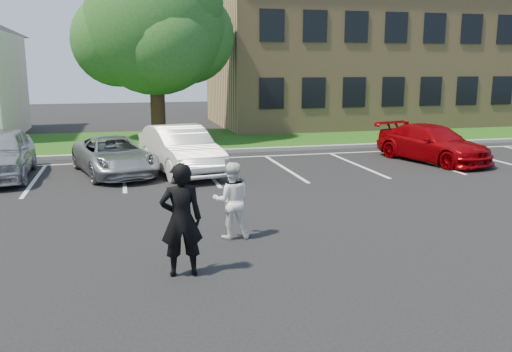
{
  "coord_description": "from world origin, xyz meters",
  "views": [
    {
      "loc": [
        -2.79,
        -10.24,
        3.62
      ],
      "look_at": [
        0.0,
        1.0,
        1.25
      ],
      "focal_mm": 38.0,
      "sensor_mm": 36.0,
      "label": 1
    }
  ],
  "objects": [
    {
      "name": "ground_plane",
      "position": [
        0.0,
        0.0,
        0.0
      ],
      "size": [
        90.0,
        90.0,
        0.0
      ],
      "primitive_type": "plane",
      "color": "black",
      "rests_on": "ground"
    },
    {
      "name": "curb",
      "position": [
        0.0,
        12.0,
        0.07
      ],
      "size": [
        40.0,
        0.3,
        0.15
      ],
      "primitive_type": "cube",
      "color": "gray",
      "rests_on": "ground"
    },
    {
      "name": "grass_strip",
      "position": [
        0.0,
        16.0,
        0.04
      ],
      "size": [
        44.0,
        8.0,
        0.08
      ],
      "primitive_type": "cube",
      "color": "#193D0B",
      "rests_on": "ground"
    },
    {
      "name": "stall_lines",
      "position": [
        1.4,
        8.95,
        0.01
      ],
      "size": [
        34.0,
        5.36,
        0.01
      ],
      "color": "silver",
      "rests_on": "ground"
    },
    {
      "name": "office_building",
      "position": [
        14.0,
        21.99,
        4.16
      ],
      "size": [
        22.4,
        10.4,
        8.3
      ],
      "color": "#A58757",
      "rests_on": "ground"
    },
    {
      "name": "tree",
      "position": [
        -0.97,
        16.57,
        5.35
      ],
      "size": [
        7.8,
        7.2,
        8.8
      ],
      "color": "black",
      "rests_on": "ground"
    },
    {
      "name": "man_black_suit",
      "position": [
        -1.88,
        -1.19,
        1.0
      ],
      "size": [
        0.74,
        0.49,
        2.01
      ],
      "primitive_type": "imported",
      "rotation": [
        0.0,
        0.0,
        3.13
      ],
      "color": "black",
      "rests_on": "ground"
    },
    {
      "name": "man_white_shirt",
      "position": [
        -0.62,
        0.67,
        0.82
      ],
      "size": [
        0.86,
        0.7,
        1.64
      ],
      "primitive_type": "imported",
      "rotation": [
        0.0,
        0.0,
        3.03
      ],
      "color": "white",
      "rests_on": "ground"
    },
    {
      "name": "car_silver_minivan",
      "position": [
        -3.1,
        8.36,
        0.63
      ],
      "size": [
        3.16,
        4.92,
        1.26
      ],
      "primitive_type": "imported",
      "rotation": [
        0.0,
        0.0,
        0.25
      ],
      "color": "#999CA0",
      "rests_on": "ground"
    },
    {
      "name": "car_white_sedan",
      "position": [
        -0.9,
        8.09,
        0.8
      ],
      "size": [
        2.68,
        5.1,
        1.6
      ],
      "primitive_type": "imported",
      "rotation": [
        0.0,
        0.0,
        0.21
      ],
      "color": "silver",
      "rests_on": "ground"
    },
    {
      "name": "car_red_compact",
      "position": [
        8.69,
        8.01,
        0.69
      ],
      "size": [
        3.2,
        5.13,
        1.39
      ],
      "primitive_type": "imported",
      "rotation": [
        0.0,
        0.0,
        0.28
      ],
      "color": "#900207",
      "rests_on": "ground"
    }
  ]
}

